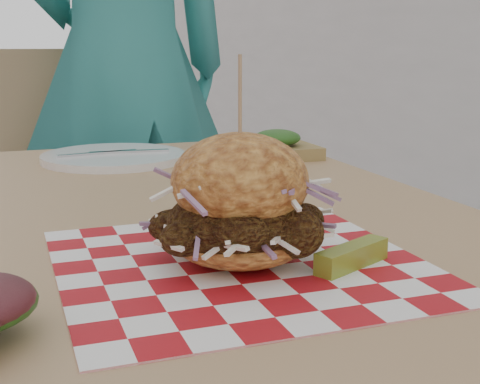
{
  "coord_description": "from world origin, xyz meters",
  "views": [
    {
      "loc": [
        0.03,
        -0.98,
        0.97
      ],
      "look_at": [
        0.25,
        -0.37,
        0.82
      ],
      "focal_mm": 50.0,
      "sensor_mm": 36.0,
      "label": 1
    }
  ],
  "objects_px": {
    "sandwich": "(240,207)",
    "patio_table": "(167,269)",
    "diner": "(124,64)",
    "patio_chair": "(81,190)"
  },
  "relations": [
    {
      "from": "sandwich",
      "to": "patio_table",
      "type": "bearing_deg",
      "value": 95.54
    },
    {
      "from": "diner",
      "to": "patio_chair",
      "type": "xyz_separation_m",
      "value": [
        -0.12,
        0.08,
        -0.36
      ]
    },
    {
      "from": "diner",
      "to": "sandwich",
      "type": "xyz_separation_m",
      "value": [
        -0.11,
        -1.23,
        -0.1
      ]
    },
    {
      "from": "patio_table",
      "to": "patio_chair",
      "type": "distance_m",
      "value": 1.09
    },
    {
      "from": "diner",
      "to": "patio_table",
      "type": "xyz_separation_m",
      "value": [
        -0.13,
        -1.0,
        -0.24
      ]
    },
    {
      "from": "patio_table",
      "to": "sandwich",
      "type": "distance_m",
      "value": 0.27
    },
    {
      "from": "patio_table",
      "to": "patio_chair",
      "type": "bearing_deg",
      "value": 89.66
    },
    {
      "from": "diner",
      "to": "sandwich",
      "type": "bearing_deg",
      "value": 75.95
    },
    {
      "from": "diner",
      "to": "patio_table",
      "type": "distance_m",
      "value": 1.03
    },
    {
      "from": "diner",
      "to": "patio_chair",
      "type": "distance_m",
      "value": 0.39
    }
  ]
}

